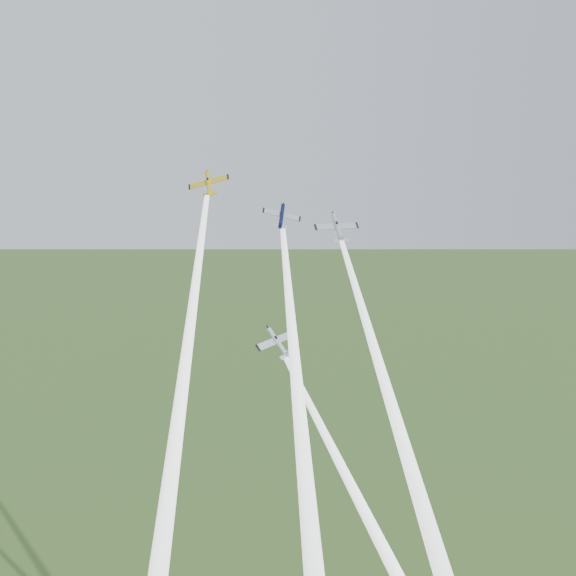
% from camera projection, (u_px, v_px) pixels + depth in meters
% --- Properties ---
extents(plane_yellow, '(7.76, 8.40, 7.79)m').
position_uv_depth(plane_yellow, '(209.00, 183.00, 128.93)').
color(plane_yellow, gold).
extents(smoke_trail_yellow, '(18.49, 51.55, 52.30)m').
position_uv_depth(smoke_trail_yellow, '(184.00, 376.00, 105.96)').
color(smoke_trail_yellow, white).
extents(plane_navy, '(8.51, 6.43, 6.99)m').
position_uv_depth(plane_navy, '(282.00, 216.00, 125.05)').
color(plane_navy, '#0D1039').
extents(smoke_trail_navy, '(9.70, 43.76, 43.18)m').
position_uv_depth(smoke_trail_navy, '(297.00, 382.00, 106.00)').
color(smoke_trail_navy, white).
extents(plane_silver_right, '(8.77, 7.09, 7.10)m').
position_uv_depth(plane_silver_right, '(338.00, 228.00, 133.99)').
color(plane_silver_right, silver).
extents(smoke_trail_silver_right, '(3.14, 45.38, 44.62)m').
position_uv_depth(smoke_trail_silver_right, '(386.00, 388.00, 115.10)').
color(smoke_trail_silver_right, white).
extents(plane_silver_low, '(10.22, 8.36, 7.65)m').
position_uv_depth(plane_silver_low, '(278.00, 343.00, 120.62)').
color(plane_silver_low, silver).
extents(smoke_trail_silver_low, '(19.47, 43.96, 45.43)m').
position_uv_depth(smoke_trail_silver_low, '(376.00, 535.00, 105.26)').
color(smoke_trail_silver_low, white).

